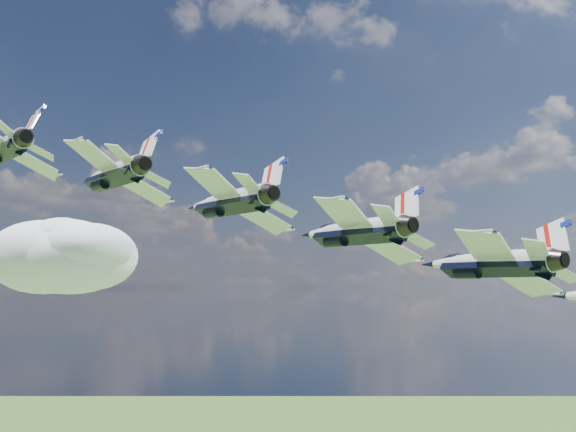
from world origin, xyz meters
TOP-DOWN VIEW (x-y plane):
  - cloud_far at (52.80, 183.07)m, footprint 56.43×44.34m
  - jet_0 at (-17.12, 21.74)m, footprint 12.00×15.89m
  - jet_1 at (-9.71, 13.08)m, footprint 12.00×15.89m
  - jet_2 at (-2.31, 4.41)m, footprint 12.00×15.89m
  - jet_3 at (5.10, -4.25)m, footprint 12.00×15.89m
  - jet_4 at (12.51, -12.91)m, footprint 12.00×15.89m

SIDE VIEW (x-z plane):
  - jet_4 at x=12.51m, z-range 147.10..156.15m
  - jet_3 at x=5.10m, z-range 149.96..159.01m
  - jet_2 at x=-2.31m, z-range 152.82..161.87m
  - jet_1 at x=-9.71m, z-range 155.69..164.74m
  - cloud_far at x=52.80m, z-range 149.16..171.33m
  - jet_0 at x=-17.12m, z-range 158.55..167.60m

